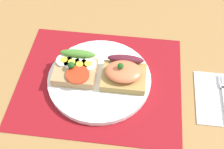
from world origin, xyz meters
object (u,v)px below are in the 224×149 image
at_px(plate, 99,79).
at_px(sandwich_egg_tomato, 75,69).
at_px(sandwich_salmon, 124,74).
at_px(fork, 224,96).

distance_m(plate, sandwich_egg_tomato, 0.06).
distance_m(sandwich_salmon, fork, 0.23).
bearing_deg(sandwich_egg_tomato, sandwich_salmon, -2.04).
relative_size(sandwich_egg_tomato, fork, 0.72).
bearing_deg(sandwich_salmon, fork, -3.43).
height_order(sandwich_salmon, fork, sandwich_salmon).
height_order(plate, sandwich_egg_tomato, sandwich_egg_tomato).
height_order(plate, fork, plate).
xyz_separation_m(sandwich_salmon, fork, (0.23, -0.01, -0.03)).
bearing_deg(sandwich_egg_tomato, plate, -4.76).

